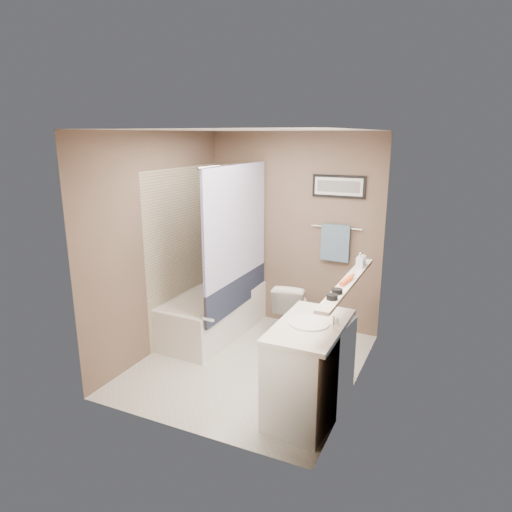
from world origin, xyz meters
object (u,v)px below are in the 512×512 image
at_px(toilet, 292,308).
at_px(candle_bowl_near, 332,297).
at_px(candle_bowl_far, 337,291).
at_px(hair_brush_front, 346,281).
at_px(hair_brush_back, 348,279).
at_px(soap_bottle, 360,260).
at_px(bathtub, 213,314).
at_px(vanity, 310,372).
at_px(glass_jar, 362,260).

distance_m(toilet, candle_bowl_near, 1.98).
bearing_deg(candle_bowl_far, hair_brush_front, 90.00).
bearing_deg(hair_brush_back, soap_bottle, 90.00).
relative_size(bathtub, soap_bottle, 10.01).
relative_size(toilet, hair_brush_front, 3.04).
height_order(hair_brush_front, hair_brush_back, same).
height_order(hair_brush_front, soap_bottle, soap_bottle).
xyz_separation_m(bathtub, candle_bowl_near, (1.79, -1.18, 0.89)).
xyz_separation_m(bathtub, soap_bottle, (1.79, -0.22, 0.94)).
xyz_separation_m(vanity, candle_bowl_far, (0.19, 0.06, 0.73)).
xyz_separation_m(vanity, candle_bowl_near, (0.19, -0.08, 0.73)).
bearing_deg(candle_bowl_far, glass_jar, 90.00).
xyz_separation_m(toilet, glass_jar, (0.90, -0.51, 0.83)).
bearing_deg(toilet, hair_brush_back, 122.48).
height_order(toilet, candle_bowl_far, candle_bowl_far).
bearing_deg(candle_bowl_far, soap_bottle, 90.00).
bearing_deg(candle_bowl_near, hair_brush_front, 90.00).
xyz_separation_m(candle_bowl_near, candle_bowl_far, (0.00, 0.15, 0.00)).
height_order(hair_brush_back, glass_jar, glass_jar).
height_order(toilet, hair_brush_back, hair_brush_back).
bearing_deg(candle_bowl_far, vanity, -160.97).
height_order(bathtub, soap_bottle, soap_bottle).
xyz_separation_m(bathtub, vanity, (1.60, -1.10, 0.15)).
height_order(bathtub, candle_bowl_far, candle_bowl_far).
height_order(glass_jar, soap_bottle, soap_bottle).
height_order(candle_bowl_near, hair_brush_back, hair_brush_back).
bearing_deg(candle_bowl_near, toilet, 119.81).
bearing_deg(hair_brush_back, candle_bowl_far, -90.00).
bearing_deg(soap_bottle, candle_bowl_near, -90.00).
xyz_separation_m(hair_brush_front, soap_bottle, (0.00, 0.52, 0.05)).
bearing_deg(bathtub, soap_bottle, -4.52).
bearing_deg(vanity, toilet, 120.86).
bearing_deg(toilet, candle_bowl_near, 112.11).
distance_m(bathtub, vanity, 1.95).
distance_m(vanity, glass_jar, 1.25).
distance_m(vanity, hair_brush_back, 0.87).
bearing_deg(soap_bottle, glass_jar, 90.00).
relative_size(hair_brush_front, hair_brush_back, 1.00).
bearing_deg(vanity, candle_bowl_far, 24.23).
bearing_deg(vanity, glass_jar, 84.47).
relative_size(bathtub, candle_bowl_far, 16.67).
relative_size(candle_bowl_near, hair_brush_back, 0.41).
bearing_deg(bathtub, glass_jar, -1.39).
distance_m(hair_brush_back, glass_jar, 0.55).
relative_size(vanity, hair_brush_back, 4.09).
bearing_deg(hair_brush_front, hair_brush_back, 90.00).
xyz_separation_m(vanity, hair_brush_back, (0.19, 0.42, 0.74)).
xyz_separation_m(vanity, hair_brush_front, (0.19, 0.35, 0.74)).
xyz_separation_m(candle_bowl_far, soap_bottle, (0.00, 0.81, 0.05)).
height_order(vanity, candle_bowl_near, candle_bowl_near).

